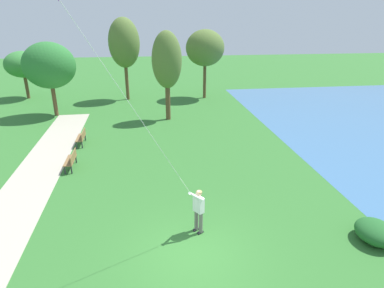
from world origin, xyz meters
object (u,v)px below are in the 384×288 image
object	(u,v)px
park_bench_near_walkway	(71,159)
park_bench_far_walkway	(82,137)
person_kite_flyer	(198,207)
tree_treeline_center	(49,66)
lakeside_shrub	(376,232)
tree_treeline_left	(167,61)
tree_horizon_far	(205,48)
tree_behind_path	(124,43)
tree_treeline_right	(23,64)

from	to	relation	value
park_bench_near_walkway	park_bench_far_walkway	size ratio (longest dim) A/B	1.00
person_kite_flyer	park_bench_near_walkway	world-z (taller)	person_kite_flyer
park_bench_near_walkway	tree_treeline_center	size ratio (longest dim) A/B	0.26
park_bench_near_walkway	lakeside_shrub	xyz separation A→B (m)	(11.87, -7.64, -0.14)
park_bench_far_walkway	tree_treeline_left	size ratio (longest dim) A/B	0.23
person_kite_flyer	park_bench_near_walkway	xyz separation A→B (m)	(-5.74, 6.29, -0.54)
tree_treeline_left	tree_horizon_far	size ratio (longest dim) A/B	1.03
park_bench_far_walkway	tree_behind_path	size ratio (longest dim) A/B	0.20
tree_treeline_left	tree_behind_path	size ratio (longest dim) A/B	0.88
tree_treeline_center	tree_treeline_right	world-z (taller)	tree_treeline_center
park_bench_far_walkway	tree_behind_path	world-z (taller)	tree_behind_path
tree_treeline_left	park_bench_far_walkway	bearing A→B (deg)	-140.54
park_bench_far_walkway	tree_behind_path	distance (m)	12.91
tree_treeline_center	tree_behind_path	bearing A→B (deg)	41.56
person_kite_flyer	tree_treeline_center	world-z (taller)	tree_treeline_center
lakeside_shrub	tree_treeline_center	bearing A→B (deg)	129.99
park_bench_far_walkway	tree_behind_path	xyz separation A→B (m)	(2.26, 11.81, 4.71)
person_kite_flyer	lakeside_shrub	world-z (taller)	person_kite_flyer
person_kite_flyer	tree_behind_path	xyz separation A→B (m)	(-3.56, 21.60, 4.17)
lakeside_shrub	tree_treeline_right	bearing A→B (deg)	128.13
park_bench_near_walkway	lakeside_shrub	bearing A→B (deg)	-32.76
tree_treeline_center	tree_treeline_right	xyz separation A→B (m)	(-4.23, 6.63, -0.71)
park_bench_near_walkway	tree_treeline_left	distance (m)	10.68
tree_treeline_left	tree_horizon_far	bearing A→B (deg)	59.43
park_bench_near_walkway	tree_treeline_center	world-z (taller)	tree_treeline_center
park_bench_far_walkway	lakeside_shrub	world-z (taller)	park_bench_far_walkway
tree_treeline_right	tree_behind_path	distance (m)	10.06
tree_treeline_right	lakeside_shrub	size ratio (longest dim) A/B	2.97
park_bench_far_walkway	tree_treeline_center	world-z (taller)	tree_treeline_center
park_bench_near_walkway	park_bench_far_walkway	world-z (taller)	same
tree_horizon_far	park_bench_near_walkway	bearing A→B (deg)	-122.72
park_bench_near_walkway	tree_treeline_left	size ratio (longest dim) A/B	0.23
person_kite_flyer	park_bench_near_walkway	bearing A→B (deg)	132.40
person_kite_flyer	tree_treeline_right	bearing A→B (deg)	119.60
tree_treeline_center	tree_treeline_right	bearing A→B (deg)	122.55
tree_treeline_left	tree_behind_path	xyz separation A→B (m)	(-3.43, 7.12, 0.77)
person_kite_flyer	tree_horizon_far	distance (m)	21.95
person_kite_flyer	tree_treeline_right	distance (m)	26.97
park_bench_far_walkway	tree_horizon_far	xyz separation A→B (m)	(9.72, 11.49, 4.21)
tree_treeline_left	tree_behind_path	distance (m)	7.94
park_bench_far_walkway	park_bench_near_walkway	bearing A→B (deg)	-88.60
tree_treeline_center	park_bench_near_walkway	bearing A→B (deg)	-72.48
park_bench_near_walkway	tree_treeline_center	distance (m)	11.49
park_bench_far_walkway	tree_treeline_center	xyz separation A→B (m)	(-3.21, 6.95, 3.45)
tree_horizon_far	tree_treeline_right	xyz separation A→B (m)	(-17.16, 2.09, -1.47)
person_kite_flyer	lakeside_shrub	xyz separation A→B (m)	(6.13, -1.35, -0.68)
park_bench_far_walkway	lakeside_shrub	distance (m)	16.35
person_kite_flyer	park_bench_far_walkway	xyz separation A→B (m)	(-5.83, 9.79, -0.54)
tree_behind_path	lakeside_shrub	xyz separation A→B (m)	(9.70, -22.95, -4.85)
tree_behind_path	lakeside_shrub	world-z (taller)	tree_behind_path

